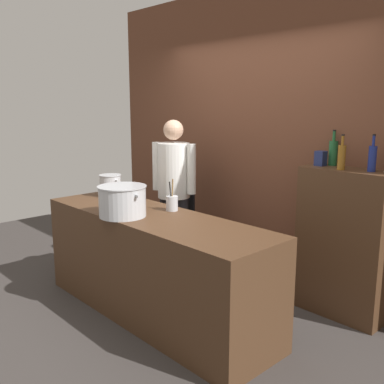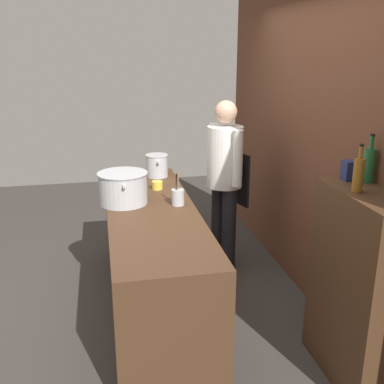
{
  "view_description": "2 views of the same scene",
  "coord_description": "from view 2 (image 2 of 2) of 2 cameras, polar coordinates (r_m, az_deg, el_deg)",
  "views": [
    {
      "loc": [
        2.83,
        -2.21,
        1.82
      ],
      "look_at": [
        0.21,
        0.25,
        1.09
      ],
      "focal_mm": 40.93,
      "sensor_mm": 36.0,
      "label": 1
    },
    {
      "loc": [
        3.41,
        -0.36,
        2.1
      ],
      "look_at": [
        0.22,
        0.29,
        1.08
      ],
      "focal_mm": 42.41,
      "sensor_mm": 36.0,
      "label": 2
    }
  ],
  "objects": [
    {
      "name": "ground_plane",
      "position": [
        4.02,
        -4.81,
        -14.08
      ],
      "size": [
        8.0,
        8.0,
        0.0
      ],
      "primitive_type": "plane",
      "color": "#383330"
    },
    {
      "name": "brick_back_panel",
      "position": [
        3.89,
        15.74,
        7.92
      ],
      "size": [
        4.4,
        0.1,
        3.0
      ],
      "primitive_type": "cube",
      "color": "brown",
      "rests_on": "ground_plane"
    },
    {
      "name": "prep_counter",
      "position": [
        3.81,
        -4.99,
        -8.3
      ],
      "size": [
        2.38,
        0.7,
        0.9
      ],
      "primitive_type": "cube",
      "color": "#472D1C",
      "rests_on": "ground_plane"
    },
    {
      "name": "bar_cabinet",
      "position": [
        3.14,
        20.15,
        -11.37
      ],
      "size": [
        0.76,
        0.32,
        1.29
      ],
      "primitive_type": "cube",
      "color": "#472D1C",
      "rests_on": "ground_plane"
    },
    {
      "name": "chef",
      "position": [
        4.36,
        4.16,
        2.32
      ],
      "size": [
        0.51,
        0.39,
        1.66
      ],
      "rotation": [
        0.0,
        0.0,
        3.42
      ],
      "color": "black",
      "rests_on": "ground_plane"
    },
    {
      "name": "stockpot_large",
      "position": [
        3.72,
        -8.66,
        0.5
      ],
      "size": [
        0.46,
        0.41,
        0.26
      ],
      "color": "#B7BABF",
      "rests_on": "prep_counter"
    },
    {
      "name": "stockpot_small",
      "position": [
        4.48,
        -4.44,
        3.34
      ],
      "size": [
        0.29,
        0.22,
        0.22
      ],
      "color": "#B7BABF",
      "rests_on": "prep_counter"
    },
    {
      "name": "utensil_crock",
      "position": [
        3.65,
        -1.8,
        -0.6
      ],
      "size": [
        0.1,
        0.1,
        0.28
      ],
      "color": "#B7BABF",
      "rests_on": "prep_counter"
    },
    {
      "name": "butter_jar",
      "position": [
        4.08,
        -4.4,
        0.86
      ],
      "size": [
        0.1,
        0.1,
        0.07
      ],
      "primitive_type": "cylinder",
      "color": "yellow",
      "rests_on": "prep_counter"
    },
    {
      "name": "wine_bottle_green",
      "position": [
        3.09,
        21.38,
        3.25
      ],
      "size": [
        0.08,
        0.08,
        0.31
      ],
      "color": "#1E592D",
      "rests_on": "bar_cabinet"
    },
    {
      "name": "wine_bottle_amber",
      "position": [
        2.85,
        20.19,
        2.11
      ],
      "size": [
        0.06,
        0.06,
        0.29
      ],
      "color": "#8C5919",
      "rests_on": "bar_cabinet"
    },
    {
      "name": "spice_tin_navy",
      "position": [
        3.1,
        19.17,
        2.56
      ],
      "size": [
        0.08,
        0.08,
        0.13
      ],
      "primitive_type": "cube",
      "color": "navy",
      "rests_on": "bar_cabinet"
    }
  ]
}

